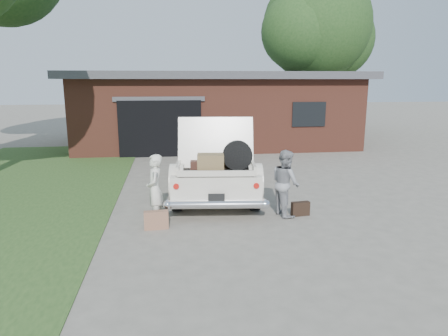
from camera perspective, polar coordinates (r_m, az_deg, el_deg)
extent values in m
plane|color=gray|center=(8.35, 0.57, -8.28)|extent=(90.00, 90.00, 0.00)
cube|color=#2D4C1E|center=(11.94, -28.97, -3.43)|extent=(6.00, 16.00, 0.02)
cube|color=brown|center=(19.40, -1.46, 8.12)|extent=(12.00, 7.00, 3.00)
cube|color=#4C4C51|center=(19.34, -1.49, 13.00)|extent=(12.80, 7.80, 0.30)
cube|color=black|center=(15.89, -9.09, 5.57)|extent=(3.20, 0.30, 2.20)
cube|color=#4C4C51|center=(15.72, -9.24, 9.70)|extent=(3.50, 0.12, 0.18)
cube|color=black|center=(16.74, 12.02, 7.52)|extent=(1.40, 0.08, 1.00)
cylinder|color=#38281E|center=(25.06, 12.69, 10.93)|extent=(0.44, 0.44, 4.86)
sphere|color=#335322|center=(25.25, 13.10, 19.23)|extent=(6.24, 6.24, 6.24)
sphere|color=#335322|center=(26.26, 15.52, 17.30)|extent=(4.68, 4.68, 4.68)
sphere|color=#335322|center=(24.06, 10.80, 18.64)|extent=(4.37, 4.37, 4.37)
cube|color=silver|center=(10.84, -1.26, 0.10)|extent=(2.46, 5.28, 0.66)
cube|color=beige|center=(11.03, -1.29, 3.42)|extent=(1.89, 2.21, 0.53)
cube|color=black|center=(12.00, -1.33, 4.04)|extent=(1.58, 0.25, 0.45)
cube|color=black|center=(10.08, -1.24, 2.44)|extent=(1.58, 0.25, 0.45)
cylinder|color=black|center=(9.27, -6.72, -4.04)|extent=(0.29, 0.69, 0.67)
cylinder|color=black|center=(9.29, 4.41, -3.96)|extent=(0.29, 0.69, 0.67)
cylinder|color=black|center=(12.63, -5.41, 0.41)|extent=(0.29, 0.69, 0.67)
cylinder|color=black|center=(12.64, 2.74, 0.47)|extent=(0.29, 0.69, 0.67)
cylinder|color=silver|center=(8.39, -1.08, -5.23)|extent=(2.10, 0.40, 0.18)
cylinder|color=#A5140F|center=(8.38, -6.83, -2.57)|extent=(0.13, 0.11, 0.12)
cylinder|color=#A5140F|center=(8.40, 4.63, -2.49)|extent=(0.13, 0.11, 0.12)
cube|color=black|center=(8.32, -1.08, -4.27)|extent=(0.35, 0.06, 0.17)
cube|color=black|center=(8.87, -1.15, -0.35)|extent=(1.69, 1.28, 0.04)
cube|color=silver|center=(8.88, -6.42, 0.26)|extent=(0.18, 1.12, 0.18)
cube|color=silver|center=(8.90, 4.11, 0.33)|extent=(0.18, 1.12, 0.18)
cube|color=silver|center=(8.31, -1.11, -0.79)|extent=(1.63, 0.23, 0.12)
cube|color=silver|center=(9.13, -1.19, 3.69)|extent=(1.75, 0.60, 1.12)
cube|color=#46271E|center=(9.00, -3.04, 0.53)|extent=(0.58, 0.41, 0.18)
cube|color=olive|center=(8.60, -1.92, 0.71)|extent=(0.60, 0.43, 0.39)
cube|color=black|center=(9.10, -0.33, 0.72)|extent=(0.64, 0.46, 0.19)
cylinder|color=black|center=(8.77, 1.94, 1.81)|extent=(0.67, 0.23, 0.65)
imported|color=silver|center=(8.44, -9.85, -3.01)|extent=(0.36, 0.54, 1.46)
imported|color=gray|center=(8.92, 8.78, -2.09)|extent=(0.70, 0.82, 1.48)
cube|color=#9A684E|center=(8.24, -9.66, -7.34)|extent=(0.50, 0.19, 0.38)
cube|color=black|center=(9.07, 10.86, -5.74)|extent=(0.42, 0.18, 0.32)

